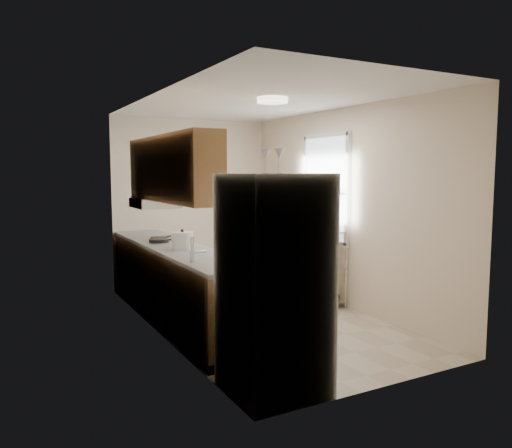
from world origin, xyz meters
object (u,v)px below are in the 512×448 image
(refrigerator, at_px, (274,284))
(espresso_machine, at_px, (308,216))
(cutting_board, at_px, (314,228))
(rice_cooker, at_px, (182,241))
(frying_pan_large, at_px, (159,241))

(refrigerator, bearing_deg, espresso_machine, 50.65)
(cutting_board, height_order, espresso_machine, espresso_machine)
(espresso_machine, bearing_deg, cutting_board, -124.52)
(refrigerator, xyz_separation_m, cutting_board, (1.89, 2.13, 0.14))
(rice_cooker, xyz_separation_m, espresso_machine, (2.06, 0.50, 0.16))
(refrigerator, xyz_separation_m, frying_pan_large, (-0.11, 2.63, 0.04))
(rice_cooker, height_order, espresso_machine, espresso_machine)
(rice_cooker, bearing_deg, frying_pan_large, 94.90)
(frying_pan_large, bearing_deg, cutting_board, -12.16)
(refrigerator, height_order, frying_pan_large, refrigerator)
(rice_cooker, relative_size, espresso_machine, 0.82)
(rice_cooker, xyz_separation_m, cutting_board, (1.95, 0.18, 0.03))
(refrigerator, distance_m, espresso_machine, 3.18)
(frying_pan_large, bearing_deg, espresso_machine, -3.03)
(rice_cooker, xyz_separation_m, frying_pan_large, (-0.06, 0.68, -0.08))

